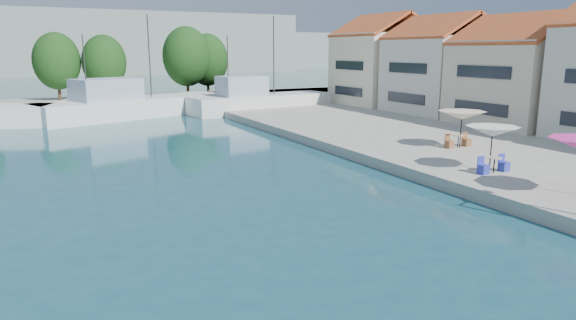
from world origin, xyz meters
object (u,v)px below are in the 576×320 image
umbrella_white (493,131)px  umbrella_cream (462,115)px  trawler_04 (258,102)px  trawler_03 (130,106)px

umbrella_white → umbrella_cream: bearing=58.6°
umbrella_white → trawler_04: bearing=87.5°
trawler_03 → trawler_04: (12.67, -1.98, 0.00)m
trawler_04 → umbrella_white: size_ratio=6.08×
trawler_04 → umbrella_cream: 26.79m
trawler_03 → umbrella_cream: 32.10m
umbrella_cream → trawler_03: bearing=116.6°
trawler_03 → umbrella_cream: trawler_03 is taller
trawler_04 → umbrella_cream: bearing=-93.0°
trawler_03 → umbrella_white: bearing=-91.3°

